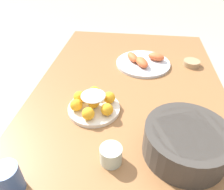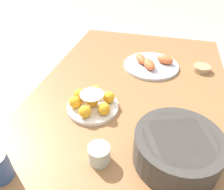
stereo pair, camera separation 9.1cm
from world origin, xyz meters
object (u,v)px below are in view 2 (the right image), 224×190
at_px(serving_bowl, 177,148).
at_px(cup_far, 99,154).
at_px(sauce_bowl, 202,68).
at_px(seafood_platter, 151,64).
at_px(cake_plate, 92,103).
at_px(dining_table, 129,113).

distance_m(serving_bowl, cup_far, 0.24).
relative_size(sauce_bowl, cup_far, 1.23).
distance_m(sauce_bowl, seafood_platter, 0.26).
distance_m(cake_plate, sauce_bowl, 0.62).
height_order(cake_plate, sauce_bowl, cake_plate).
height_order(serving_bowl, seafood_platter, serving_bowl).
xyz_separation_m(dining_table, cup_far, (0.35, -0.03, 0.12)).
bearing_deg(cup_far, cake_plate, -156.41).
bearing_deg(cake_plate, dining_table, 130.18).
height_order(serving_bowl, sauce_bowl, serving_bowl).
relative_size(dining_table, serving_bowl, 5.36).
distance_m(cake_plate, seafood_platter, 0.45).
bearing_deg(sauce_bowl, serving_bowl, -11.22).
distance_m(sauce_bowl, cup_far, 0.75).
distance_m(dining_table, cup_far, 0.37).
bearing_deg(sauce_bowl, seafood_platter, -85.14).
relative_size(dining_table, sauce_bowl, 16.74).
bearing_deg(dining_table, sauce_bowl, 134.55).
relative_size(serving_bowl, cup_far, 3.83).
bearing_deg(sauce_bowl, cake_plate, -46.69).
bearing_deg(serving_bowl, sauce_bowl, 168.78).
xyz_separation_m(dining_table, seafood_platter, (-0.29, 0.06, 0.11)).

